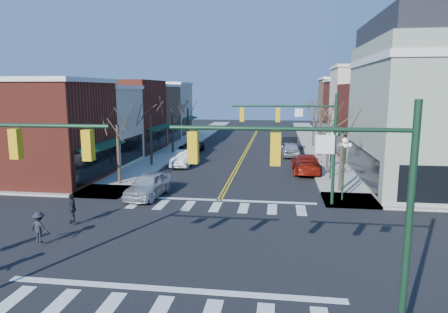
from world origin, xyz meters
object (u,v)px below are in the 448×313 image
at_px(lamppost_corner, 344,158).
at_px(pedestrian_dark_b, 39,227).
at_px(car_left_far, 191,147).
at_px(lamppost_midblock, 331,145).
at_px(victorian_corner, 446,100).
at_px(car_right_far, 290,143).
at_px(pedestrian_dark_a, 72,208).
at_px(car_left_mid, 184,158).
at_px(car_right_near, 306,163).
at_px(car_right_mid, 290,149).
at_px(car_left_near, 149,185).

xyz_separation_m(lamppost_corner, pedestrian_dark_b, (-15.60, -9.75, -2.05)).
relative_size(car_left_far, pedestrian_dark_b, 3.20).
distance_m(lamppost_midblock, car_left_far, 19.69).
distance_m(victorian_corner, lamppost_corner, 10.89).
relative_size(car_right_far, pedestrian_dark_a, 3.13).
bearing_deg(victorian_corner, pedestrian_dark_a, -151.73).
xyz_separation_m(car_left_mid, car_right_near, (11.69, -1.65, 0.08)).
relative_size(car_left_mid, car_right_mid, 0.95).
bearing_deg(car_right_far, car_right_mid, 91.47).
height_order(lamppost_corner, car_left_far, lamppost_corner).
bearing_deg(victorian_corner, lamppost_corner, -144.14).
bearing_deg(car_right_far, car_right_near, 97.56).
bearing_deg(car_right_near, car_right_mid, -83.66).
bearing_deg(pedestrian_dark_a, car_right_mid, 126.06).
bearing_deg(lamppost_midblock, lamppost_corner, -90.00).
relative_size(car_left_near, pedestrian_dark_b, 3.28).
relative_size(car_right_near, pedestrian_dark_b, 3.90).
bearing_deg(victorian_corner, car_left_far, 149.45).
distance_m(lamppost_corner, car_left_mid, 17.51).
bearing_deg(car_right_near, car_left_near, 39.07).
height_order(car_left_near, car_right_near, car_right_near).
relative_size(car_left_near, pedestrian_dark_a, 3.01).
relative_size(lamppost_corner, car_right_mid, 0.88).
relative_size(car_right_far, pedestrian_dark_b, 3.42).
xyz_separation_m(lamppost_corner, car_right_near, (-1.80, 9.29, -2.10)).
distance_m(lamppost_corner, pedestrian_dark_b, 18.51).
distance_m(lamppost_midblock, car_left_near, 15.12).
relative_size(victorian_corner, car_right_far, 2.74).
relative_size(car_left_far, pedestrian_dark_a, 2.93).
xyz_separation_m(car_right_near, car_right_far, (-1.08, 13.52, -0.00)).
height_order(lamppost_corner, car_left_near, lamppost_corner).
height_order(victorian_corner, car_left_near, victorian_corner).
xyz_separation_m(victorian_corner, car_right_far, (-11.18, 16.81, -5.80)).
height_order(car_left_near, car_left_far, car_left_near).
bearing_deg(car_right_near, pedestrian_dark_b, 52.57).
height_order(car_left_near, car_left_mid, car_left_near).
bearing_deg(pedestrian_dark_a, car_left_mid, 146.31).
bearing_deg(car_right_far, car_left_near, 69.05).
bearing_deg(car_left_far, car_right_far, 19.08).
xyz_separation_m(lamppost_corner, pedestrian_dark_a, (-15.50, -6.80, -1.98)).
relative_size(lamppost_midblock, pedestrian_dark_a, 2.61).
bearing_deg(car_left_near, car_left_far, 99.46).
relative_size(lamppost_midblock, car_left_far, 0.89).
height_order(lamppost_midblock, car_right_mid, lamppost_midblock).
bearing_deg(lamppost_midblock, pedestrian_dark_a, -139.38).
relative_size(lamppost_midblock, car_right_mid, 0.88).
bearing_deg(pedestrian_dark_b, car_left_mid, -83.57).
distance_m(car_right_near, pedestrian_dark_a, 21.13).
relative_size(car_left_far, car_right_near, 0.82).
bearing_deg(lamppost_corner, car_right_mid, 99.46).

